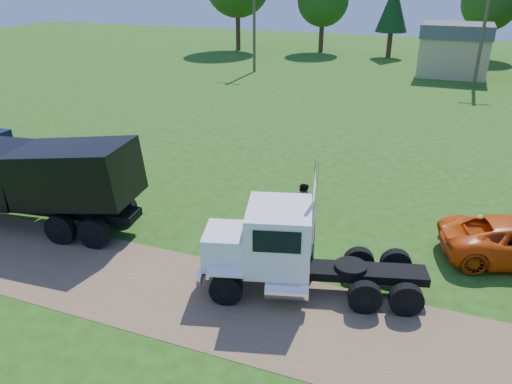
% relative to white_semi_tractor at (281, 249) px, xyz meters
% --- Properties ---
extents(ground, '(140.00, 140.00, 0.00)m').
position_rel_white_semi_tractor_xyz_m(ground, '(-0.17, -1.38, -1.41)').
color(ground, '#244C10').
rests_on(ground, ground).
extents(dirt_track, '(120.00, 4.20, 0.01)m').
position_rel_white_semi_tractor_xyz_m(dirt_track, '(-0.17, -1.38, -1.40)').
color(dirt_track, brown).
rests_on(dirt_track, ground).
extents(white_semi_tractor, '(6.99, 3.88, 4.13)m').
position_rel_white_semi_tractor_xyz_m(white_semi_tractor, '(0.00, 0.00, 0.00)').
color(white_semi_tractor, black).
rests_on(white_semi_tractor, ground).
extents(black_dump_truck, '(8.39, 3.56, 3.56)m').
position_rel_white_semi_tractor_xyz_m(black_dump_truck, '(-9.73, 0.68, 0.55)').
color(black_dump_truck, black).
rests_on(black_dump_truck, ground).
extents(spectator_b, '(0.94, 0.77, 1.77)m').
position_rel_white_semi_tractor_xyz_m(spectator_b, '(-0.58, 4.28, -0.53)').
color(spectator_b, '#999999').
rests_on(spectator_b, ground).
extents(tan_shed, '(6.20, 5.40, 4.70)m').
position_rel_white_semi_tractor_xyz_m(tan_shed, '(3.83, 38.62, 1.01)').
color(tan_shed, tan).
rests_on(tan_shed, ground).
extents(utility_poles, '(42.20, 0.28, 9.00)m').
position_rel_white_semi_tractor_xyz_m(utility_poles, '(5.83, 33.62, 3.30)').
color(utility_poles, '#4E432C').
rests_on(utility_poles, ground).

